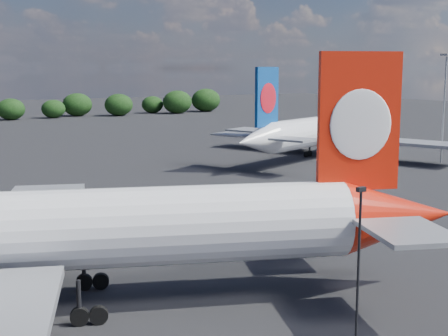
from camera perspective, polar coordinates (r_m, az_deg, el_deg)
qantas_airliner at (r=44.84m, az=-13.50°, el=-5.71°), size 53.43×51.35×17.95m
china_southern_airliner at (r=118.72m, az=9.28°, el=3.39°), size 50.06×48.17×16.96m
apron_lamp_post at (r=38.06m, az=12.21°, el=-8.12°), size 0.55×0.30×9.93m
floodlight_mast_near at (r=117.41m, az=19.54°, el=6.64°), size 1.60×1.60×19.27m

